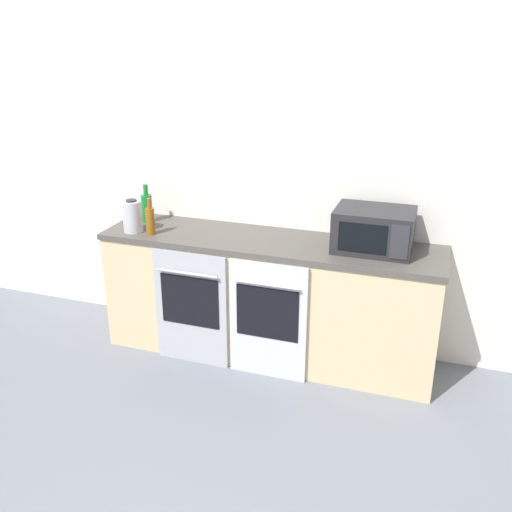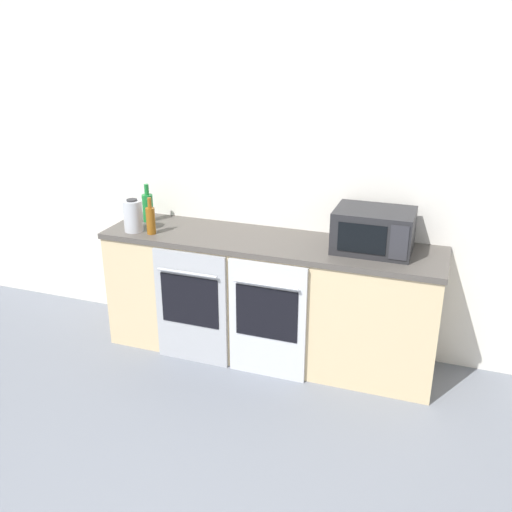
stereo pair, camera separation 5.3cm
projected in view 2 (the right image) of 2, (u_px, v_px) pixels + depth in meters
wall_back at (283, 179)px, 4.24m from camera, size 10.00×0.06×2.60m
counter_back at (269, 298)px, 4.26m from camera, size 2.48×0.61×0.93m
oven_left at (191, 308)px, 4.16m from camera, size 0.56×0.06×0.88m
oven_right at (267, 320)px, 3.97m from camera, size 0.56×0.06×0.88m
microwave at (374, 230)px, 3.84m from camera, size 0.52×0.39×0.29m
bottle_amber at (151, 220)px, 4.18m from camera, size 0.07×0.07×0.27m
bottle_green at (148, 207)px, 4.45m from camera, size 0.08×0.08×0.30m
kettle at (133, 216)px, 4.23m from camera, size 0.14×0.14×0.25m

